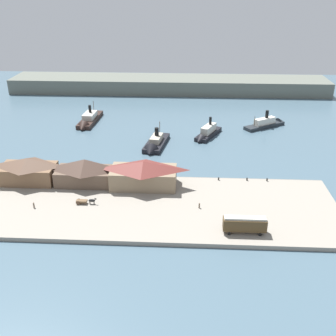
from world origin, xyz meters
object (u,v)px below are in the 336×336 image
(pedestrian_walking_west, at_px, (232,222))
(mooring_post_center_west, at_px, (267,180))
(mooring_post_center_east, at_px, (219,179))
(ferry_approaching_west, at_px, (88,121))
(pedestrian_by_tram, at_px, (199,206))
(ferry_approaching_east, at_px, (155,145))
(pedestrian_standing_center, at_px, (34,205))
(horse_cart, at_px, (85,201))
(ferry_outer_harbor, at_px, (268,123))
(ferry_near_quay, at_px, (207,134))
(ferry_shed_west_terminal, at_px, (28,170))
(street_tram, at_px, (245,224))
(mooring_post_west, at_px, (247,179))
(ferry_shed_customs_shed, at_px, (143,174))
(ferry_shed_central_terminal, at_px, (85,171))

(pedestrian_walking_west, height_order, mooring_post_center_west, pedestrian_walking_west)
(mooring_post_center_east, xyz_separation_m, ferry_approaching_west, (-55.33, 55.73, -0.24))
(pedestrian_by_tram, relative_size, mooring_post_center_west, 1.86)
(mooring_post_center_west, xyz_separation_m, ferry_approaching_east, (-38.32, 28.67, -0.39))
(pedestrian_standing_center, bearing_deg, horse_cart, 12.31)
(ferry_approaching_east, bearing_deg, pedestrian_walking_west, -65.64)
(pedestrian_by_tram, xyz_separation_m, pedestrian_walking_west, (8.29, -8.12, -0.06))
(ferry_approaching_west, xyz_separation_m, ferry_outer_harbor, (80.50, 0.73, 0.04))
(pedestrian_standing_center, height_order, ferry_near_quay, ferry_near_quay)
(mooring_post_center_east, relative_size, ferry_approaching_east, 0.04)
(ferry_shed_west_terminal, height_order, ferry_near_quay, ferry_shed_west_terminal)
(mooring_post_center_east, bearing_deg, street_tram, -80.87)
(ferry_approaching_west, distance_m, ferry_approaching_east, 42.07)
(mooring_post_west, bearing_deg, ferry_approaching_west, 139.24)
(ferry_outer_harbor, bearing_deg, ferry_approaching_west, -179.48)
(mooring_post_west, distance_m, ferry_outer_harbor, 58.48)
(ferry_shed_customs_shed, relative_size, pedestrian_walking_west, 13.39)
(ferry_shed_west_terminal, distance_m, pedestrian_walking_west, 65.71)
(horse_cart, distance_m, mooring_post_center_east, 42.58)
(ferry_shed_central_terminal, distance_m, pedestrian_standing_center, 19.49)
(pedestrian_by_tram, height_order, mooring_post_center_west, pedestrian_by_tram)
(mooring_post_center_west, relative_size, ferry_approaching_west, 0.04)
(ferry_shed_central_terminal, xyz_separation_m, ferry_near_quay, (39.24, 45.95, -3.81))
(ferry_shed_central_terminal, xyz_separation_m, pedestrian_walking_west, (43.55, -21.31, -3.50))
(ferry_near_quay, bearing_deg, mooring_post_center_east, -86.57)
(pedestrian_standing_center, height_order, mooring_post_center_east, pedestrian_standing_center)
(mooring_post_center_west, xyz_separation_m, ferry_approaching_west, (-70.71, 55.53, -0.24))
(pedestrian_walking_west, xyz_separation_m, ferry_near_quay, (-4.31, 67.25, -0.31))
(pedestrian_walking_west, distance_m, mooring_post_west, 27.07)
(ferry_near_quay, bearing_deg, mooring_post_center_west, -66.57)
(horse_cart, relative_size, mooring_post_center_east, 6.59)
(mooring_post_center_east, relative_size, ferry_outer_harbor, 0.04)
(pedestrian_walking_west, bearing_deg, street_tram, -49.96)
(ferry_shed_west_terminal, relative_size, mooring_post_west, 19.21)
(ferry_approaching_west, bearing_deg, pedestrian_walking_west, -54.98)
(pedestrian_standing_center, height_order, mooring_post_center_west, pedestrian_standing_center)
(ferry_shed_customs_shed, distance_m, pedestrian_standing_center, 33.17)
(pedestrian_standing_center, bearing_deg, mooring_post_center_east, 20.86)
(pedestrian_by_tram, relative_size, mooring_post_center_east, 1.86)
(street_tram, height_order, ferry_near_quay, ferry_near_quay)
(ferry_shed_west_terminal, bearing_deg, ferry_outer_harbor, 35.40)
(pedestrian_walking_west, distance_m, ferry_approaching_east, 60.07)
(street_tram, bearing_deg, ferry_near_quay, 95.80)
(mooring_post_center_east, distance_m, ferry_approaching_west, 78.53)
(ferry_shed_west_terminal, distance_m, ferry_outer_harbor, 104.68)
(horse_cart, xyz_separation_m, ferry_outer_harbor, (64.16, 73.57, -0.67))
(pedestrian_by_tram, bearing_deg, ferry_near_quay, 86.15)
(horse_cart, bearing_deg, ferry_shed_west_terminal, 148.42)
(mooring_post_center_west, bearing_deg, ferry_shed_central_terminal, -175.25)
(ferry_shed_west_terminal, distance_m, ferry_approaching_west, 60.18)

